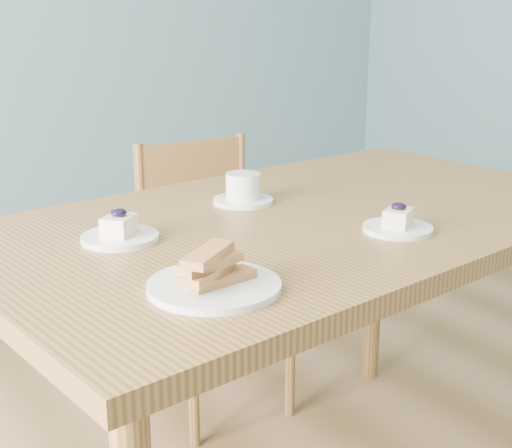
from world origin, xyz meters
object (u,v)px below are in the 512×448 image
object	(u,v)px
dining_chair	(212,277)
biscotti_plate	(214,277)
cheesecake_plate_near	(398,224)
coffee_cup	(243,190)
dining_table	(307,246)
cheesecake_plate_far	(120,232)

from	to	relation	value
dining_chair	biscotti_plate	xyz separation A→B (m)	(-0.51, -0.91, 0.40)
cheesecake_plate_near	biscotti_plate	bearing A→B (deg)	-171.68
dining_chair	coffee_cup	bearing A→B (deg)	-107.36
dining_table	dining_chair	bearing A→B (deg)	74.70
cheesecake_plate_near	biscotti_plate	xyz separation A→B (m)	(-0.50, -0.07, 0.01)
dining_table	coffee_cup	distance (m)	0.21
biscotti_plate	cheesecake_plate_near	bearing A→B (deg)	8.32
dining_chair	cheesecake_plate_far	xyz separation A→B (m)	(-0.54, -0.57, 0.39)
dining_table	coffee_cup	size ratio (longest dim) A/B	11.10
cheesecake_plate_far	dining_chair	bearing A→B (deg)	46.49
cheesecake_plate_far	biscotti_plate	size ratio (longest dim) A/B	0.70
dining_table	cheesecake_plate_near	size ratio (longest dim) A/B	10.99
dining_chair	cheesecake_plate_near	world-z (taller)	cheesecake_plate_near
dining_table	coffee_cup	xyz separation A→B (m)	(-0.08, 0.16, 0.11)
cheesecake_plate_near	cheesecake_plate_far	size ratio (longest dim) A/B	0.94
dining_table	cheesecake_plate_near	world-z (taller)	cheesecake_plate_near
cheesecake_plate_far	biscotti_plate	bearing A→B (deg)	-85.76
dining_chair	cheesecake_plate_near	size ratio (longest dim) A/B	5.94
dining_chair	biscotti_plate	size ratio (longest dim) A/B	3.87
cheesecake_plate_far	coffee_cup	distance (m)	0.39
cheesecake_plate_near	coffee_cup	bearing A→B (deg)	111.37
dining_chair	coffee_cup	distance (m)	0.63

